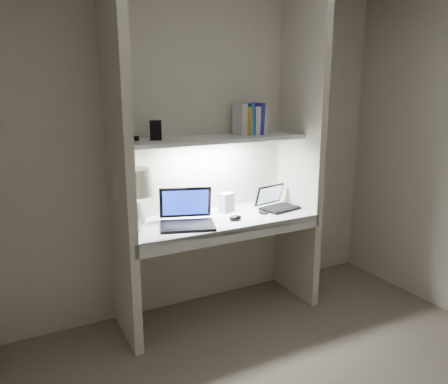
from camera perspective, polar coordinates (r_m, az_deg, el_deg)
back_wall at (r=3.41m, az=-2.75°, el=5.55°), size 3.20×0.01×2.50m
alcove_panel_left at (r=2.92m, az=-13.58°, el=3.79°), size 0.06×0.55×2.50m
alcove_panel_right at (r=3.55m, az=9.96°, el=5.68°), size 0.06×0.55×2.50m
desk at (r=3.28m, az=-0.63°, el=-3.73°), size 1.40×0.55×0.04m
desk_apron at (r=3.07m, az=1.57°, el=-5.55°), size 1.46×0.03×0.10m
shelf at (r=3.24m, az=-1.42°, el=6.90°), size 1.40×0.36×0.03m
strip_light at (r=3.24m, az=-1.42°, el=6.52°), size 0.60×0.04×0.02m
table_lamp at (r=2.98m, az=-11.70°, el=0.35°), size 0.29×0.29×0.43m
laptop_main at (r=3.12m, az=-4.90°, el=-3.22°), size 0.46×0.43×0.25m
laptop_netbook at (r=3.54m, az=6.83°, el=-1.47°), size 0.33×0.30×0.18m
speaker at (r=3.41m, az=0.34°, el=-1.38°), size 0.13×0.11×0.15m
mouse at (r=3.22m, az=1.49°, el=-3.38°), size 0.10×0.06×0.04m
cable_coil at (r=3.43m, az=5.32°, el=-2.56°), size 0.10×0.10×0.01m
sticky_note at (r=3.07m, az=-11.50°, el=-4.88°), size 0.08×0.08×0.00m
book_row at (r=3.43m, az=3.38°, el=9.42°), size 0.23×0.16×0.24m
shelf_box at (r=3.09m, az=-8.92°, el=7.97°), size 0.09×0.08×0.14m
shelf_gadget at (r=3.07m, az=-12.30°, el=6.91°), size 0.12×0.10×0.04m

